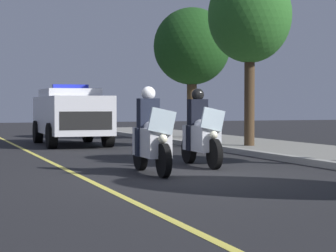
{
  "coord_description": "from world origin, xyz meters",
  "views": [
    {
      "loc": [
        11.26,
        -4.75,
        1.34
      ],
      "look_at": [
        -1.77,
        0.0,
        0.9
      ],
      "focal_mm": 69.18,
      "sensor_mm": 36.0,
      "label": 1
    }
  ],
  "objects": [
    {
      "name": "police_motorcycle_lead_left",
      "position": [
        -0.75,
        -0.72,
        0.7
      ],
      "size": [
        2.14,
        0.56,
        1.72
      ],
      "color": "black",
      "rests_on": "ground"
    },
    {
      "name": "lane_stripe_center",
      "position": [
        0.0,
        -2.14,
        0.0
      ],
      "size": [
        48.0,
        0.12,
        0.01
      ],
      "primitive_type": "cube",
      "color": "#E0D14C",
      "rests_on": "ground"
    },
    {
      "name": "police_motorcycle_lead_right",
      "position": [
        -1.88,
        0.81,
        0.7
      ],
      "size": [
        2.14,
        0.56,
        1.72
      ],
      "color": "black",
      "rests_on": "ground"
    },
    {
      "name": "tree_far_back",
      "position": [
        -6.64,
        4.46,
        4.08
      ],
      "size": [
        2.58,
        2.58,
        5.47
      ],
      "color": "#42301E",
      "rests_on": "sidewalk_strip"
    },
    {
      "name": "ground_plane",
      "position": [
        0.0,
        0.0,
        0.0
      ],
      "size": [
        80.0,
        80.0,
        0.0
      ],
      "primitive_type": "plane",
      "color": "black"
    },
    {
      "name": "police_suv",
      "position": [
        -10.39,
        -0.35,
        1.07
      ],
      "size": [
        4.94,
        2.14,
        2.05
      ],
      "color": "silver",
      "rests_on": "ground"
    },
    {
      "name": "tree_behind_suv",
      "position": [
        -12.18,
        4.79,
        3.62
      ],
      "size": [
        2.99,
        2.99,
        5.05
      ],
      "color": "#4C3823",
      "rests_on": "sidewalk_strip"
    }
  ]
}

